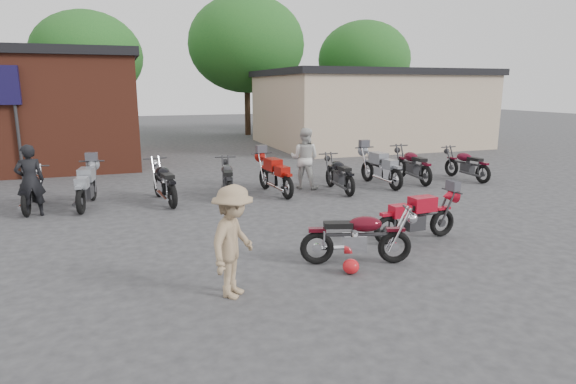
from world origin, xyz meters
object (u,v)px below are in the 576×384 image
object	(u,v)px
row_bike_0	(31,188)
row_bike_1	(86,184)
row_bike_3	(227,177)
row_bike_4	(275,173)
vintage_motorcycle	(359,234)
person_tan	(234,242)
row_bike_2	(164,180)
row_bike_7	(413,163)
person_dark	(30,181)
helmet	(351,266)
row_bike_6	(380,166)
person_light	(305,158)
sportbike	(417,214)
row_bike_8	(466,163)
row_bike_5	(339,172)

from	to	relation	value
row_bike_0	row_bike_1	xyz separation A→B (m)	(1.25, -0.15, 0.04)
row_bike_3	row_bike_4	xyz separation A→B (m)	(1.32, -0.15, 0.04)
vintage_motorcycle	person_tan	size ratio (longest dim) A/B	1.12
vintage_motorcycle	row_bike_2	bearing A→B (deg)	132.23
row_bike_2	row_bike_7	size ratio (longest dim) A/B	1.00
person_tan	person_dark	bearing A→B (deg)	68.70
helmet	row_bike_3	size ratio (longest dim) A/B	0.14
row_bike_0	row_bike_6	world-z (taller)	row_bike_6
helmet	person_light	xyz separation A→B (m)	(1.73, 6.49, 0.77)
sportbike	person_tan	world-z (taller)	person_tan
sportbike	row_bike_2	size ratio (longest dim) A/B	0.88
row_bike_4	row_bike_8	world-z (taller)	row_bike_4
vintage_motorcycle	person_dark	size ratio (longest dim) A/B	1.09
row_bike_8	vintage_motorcycle	bearing A→B (deg)	124.42
person_tan	row_bike_1	world-z (taller)	person_tan
row_bike_3	sportbike	bearing A→B (deg)	-143.36
helmet	row_bike_7	size ratio (longest dim) A/B	0.13
row_bike_0	row_bike_3	bearing A→B (deg)	-88.53
row_bike_5	row_bike_6	size ratio (longest dim) A/B	0.92
person_dark	row_bike_1	xyz separation A→B (m)	(1.15, 0.56, -0.26)
helmet	row_bike_7	xyz separation A→B (m)	(5.32, 6.31, 0.47)
row_bike_4	row_bike_6	xyz separation A→B (m)	(3.37, 0.03, 0.01)
person_tan	row_bike_0	bearing A→B (deg)	66.63
helmet	row_bike_8	xyz separation A→B (m)	(7.17, 6.04, 0.42)
sportbike	vintage_motorcycle	bearing A→B (deg)	-158.22
row_bike_0	person_tan	bearing A→B (deg)	-148.67
person_light	row_bike_6	world-z (taller)	person_light
row_bike_5	sportbike	bearing A→B (deg)	176.05
sportbike	row_bike_6	size ratio (longest dim) A/B	0.86
vintage_motorcycle	row_bike_6	bearing A→B (deg)	73.93
row_bike_1	vintage_motorcycle	bearing A→B (deg)	-134.11
row_bike_3	person_light	bearing A→B (deg)	-74.33
row_bike_5	row_bike_6	world-z (taller)	row_bike_6
row_bike_2	row_bike_6	bearing A→B (deg)	-98.03
row_bike_7	row_bike_8	xyz separation A→B (m)	(1.85, -0.27, -0.04)
person_light	row_bike_7	distance (m)	3.61
row_bike_4	row_bike_6	size ratio (longest dim) A/B	0.98
person_dark	row_bike_1	bearing A→B (deg)	-168.19
person_dark	row_bike_0	bearing A→B (deg)	-95.75
person_light	row_bike_2	size ratio (longest dim) A/B	0.88
row_bike_5	row_bike_8	distance (m)	4.66
person_tan	row_bike_3	xyz separation A→B (m)	(1.31, 6.40, -0.27)
vintage_motorcycle	sportbike	bearing A→B (deg)	41.76
sportbike	row_bike_1	bearing A→B (deg)	138.02
row_bike_7	person_tan	bearing A→B (deg)	134.78
row_bike_2	row_bike_3	xyz separation A→B (m)	(1.70, 0.17, -0.04)
person_dark	row_bike_3	world-z (taller)	person_dark
row_bike_7	row_bike_6	bearing A→B (deg)	102.49
row_bike_0	row_bike_2	size ratio (longest dim) A/B	0.91
helmet	row_bike_3	xyz separation A→B (m)	(-0.65, 6.21, 0.42)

